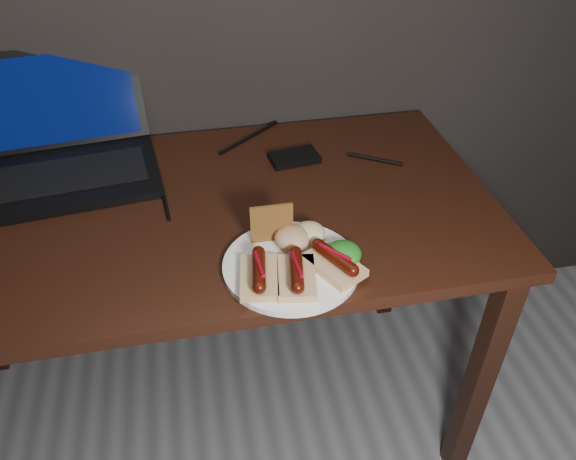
# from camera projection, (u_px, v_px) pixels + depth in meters

# --- Properties ---
(desk) EXTENTS (1.40, 0.70, 0.75)m
(desk) POSITION_uv_depth(u_px,v_px,m) (185.00, 240.00, 1.29)
(desk) COLOR black
(desk) RESTS_ON ground
(laptop) EXTENTS (0.43, 0.41, 0.25)m
(laptop) POSITION_uv_depth(u_px,v_px,m) (70.00, 149.00, 1.34)
(laptop) COLOR black
(laptop) RESTS_ON desk
(hard_drive) EXTENTS (0.13, 0.09, 0.02)m
(hard_drive) POSITION_uv_depth(u_px,v_px,m) (294.00, 157.00, 1.39)
(hard_drive) COLOR black
(hard_drive) RESTS_ON desk
(desk_cables) EXTENTS (1.12, 0.40, 0.01)m
(desk_cables) POSITION_uv_depth(u_px,v_px,m) (177.00, 175.00, 1.34)
(desk_cables) COLOR black
(desk_cables) RESTS_ON desk
(plate) EXTENTS (0.34, 0.34, 0.01)m
(plate) POSITION_uv_depth(u_px,v_px,m) (291.00, 266.00, 1.08)
(plate) COLOR white
(plate) RESTS_ON desk
(bread_sausage_left) EXTENTS (0.09, 0.12, 0.04)m
(bread_sausage_left) POSITION_uv_depth(u_px,v_px,m) (259.00, 274.00, 1.03)
(bread_sausage_left) COLOR #E0B483
(bread_sausage_left) RESTS_ON plate
(bread_sausage_center) EXTENTS (0.09, 0.12, 0.04)m
(bread_sausage_center) POSITION_uv_depth(u_px,v_px,m) (296.00, 274.00, 1.03)
(bread_sausage_center) COLOR #E0B483
(bread_sausage_center) RESTS_ON plate
(bread_sausage_right) EXTENTS (0.12, 0.13, 0.04)m
(bread_sausage_right) POSITION_uv_depth(u_px,v_px,m) (334.00, 262.00, 1.05)
(bread_sausage_right) COLOR #E0B483
(bread_sausage_right) RESTS_ON plate
(crispbread) EXTENTS (0.09, 0.01, 0.08)m
(crispbread) POSITION_uv_depth(u_px,v_px,m) (272.00, 223.00, 1.10)
(crispbread) COLOR brown
(crispbread) RESTS_ON plate
(salad_greens) EXTENTS (0.07, 0.07, 0.04)m
(salad_greens) POSITION_uv_depth(u_px,v_px,m) (343.00, 253.00, 1.07)
(salad_greens) COLOR #115310
(salad_greens) RESTS_ON plate
(salsa_mound) EXTENTS (0.07, 0.07, 0.04)m
(salsa_mound) POSITION_uv_depth(u_px,v_px,m) (292.00, 237.00, 1.11)
(salsa_mound) COLOR #A32D10
(salsa_mound) RESTS_ON plate
(coleslaw_mound) EXTENTS (0.06, 0.06, 0.04)m
(coleslaw_mound) POSITION_uv_depth(u_px,v_px,m) (309.00, 233.00, 1.12)
(coleslaw_mound) COLOR beige
(coleslaw_mound) RESTS_ON plate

